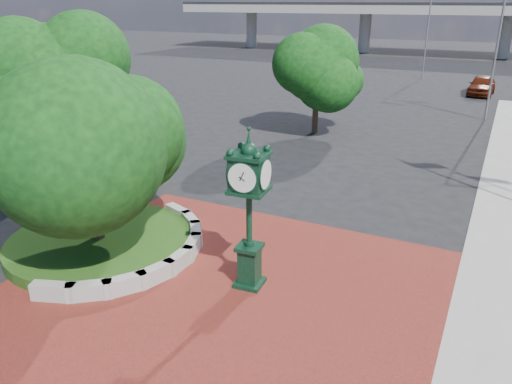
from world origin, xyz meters
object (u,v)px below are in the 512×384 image
object	(u,v)px
post_clock	(249,204)
parked_car	(482,85)
street_lamp_near	(501,45)
street_lamp_far	(430,28)

from	to	relation	value
post_clock	parked_car	bearing A→B (deg)	84.12
street_lamp_near	post_clock	bearing A→B (deg)	-100.67
parked_car	street_lamp_near	xyz separation A→B (m)	(1.19, -10.48, 4.20)
post_clock	parked_car	distance (m)	37.33
street_lamp_near	street_lamp_far	distance (m)	19.54
post_clock	parked_car	world-z (taller)	post_clock
post_clock	parked_car	xyz separation A→B (m)	(3.82, 37.09, -1.73)
parked_car	street_lamp_far	distance (m)	10.65
post_clock	street_lamp_far	bearing A→B (deg)	92.86
parked_car	street_lamp_far	bearing A→B (deg)	130.93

